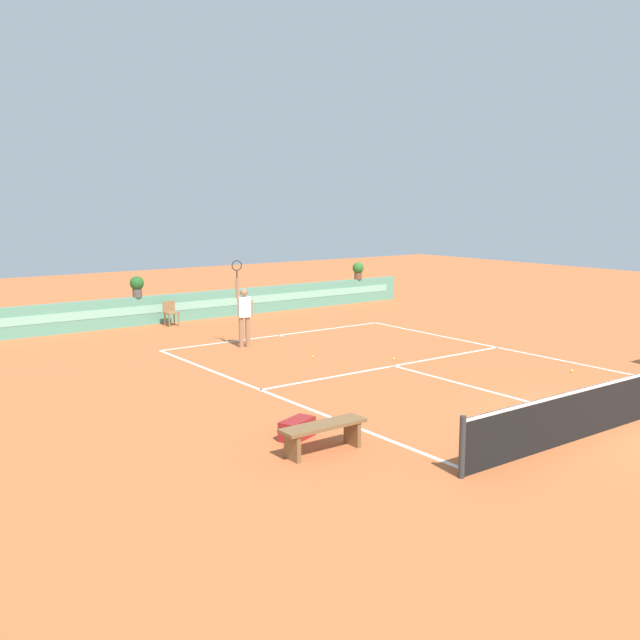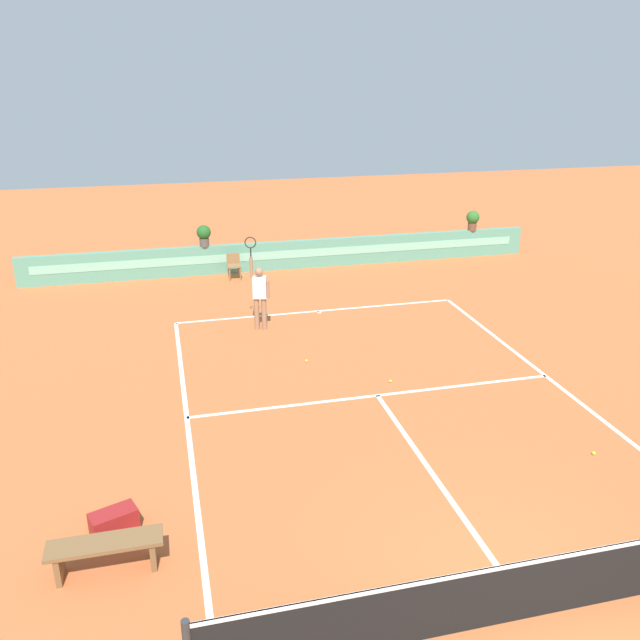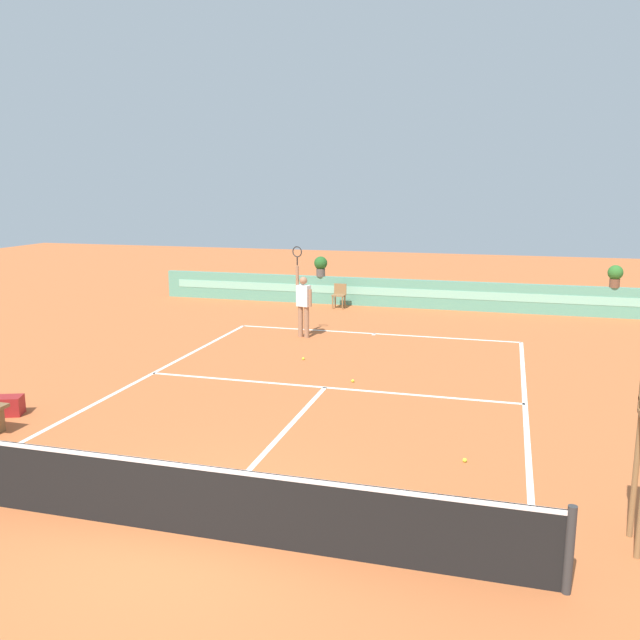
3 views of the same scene
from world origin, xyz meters
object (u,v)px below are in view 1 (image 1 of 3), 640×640
Objects in this scene: tennis_player at (244,312)px; ball_kid_chair at (171,312)px; tennis_ball_by_sideline at (572,371)px; potted_plant_left at (137,285)px; bench_courtside at (323,431)px; tennis_ball_near_baseline at (394,359)px; tennis_ball_mid_court at (313,357)px; gear_bag at (297,429)px; potted_plant_far_right at (358,270)px.

ball_kid_chair is at bearing 91.72° from tennis_player.
tennis_ball_by_sideline is 0.09× the size of potted_plant_left.
tennis_ball_near_baseline is (5.93, 4.73, -0.34)m from bench_courtside.
tennis_ball_mid_court is 6.79m from tennis_ball_by_sideline.
gear_bag is 0.97× the size of potted_plant_left.
potted_plant_left is at bearing 109.69° from tennis_ball_near_baseline.
potted_plant_left is at bearing 79.40° from gear_bag.
tennis_ball_mid_court is at bearing 51.70° from gear_bag.
tennis_player reaches higher than tennis_ball_near_baseline.
potted_plant_far_right and potted_plant_left have the same top height.
potted_plant_left is at bearing 140.42° from ball_kid_chair.
tennis_ball_near_baseline is (5.87, 3.86, -0.15)m from gear_bag.
potted_plant_left is (-1.03, 5.49, 0.36)m from tennis_player.
potted_plant_far_right is at bearing 47.04° from gear_bag.
tennis_player is at bearing -88.28° from ball_kid_chair.
bench_courtside is 23.53× the size of tennis_ball_by_sideline.
ball_kid_chair is 0.33× the size of tennis_player.
tennis_ball_mid_court is at bearing 136.39° from tennis_ball_near_baseline.
tennis_player is 38.01× the size of tennis_ball_by_sideline.
potted_plant_left is (-6.04, 13.19, 1.38)m from tennis_ball_by_sideline.
ball_kid_chair reaches higher than gear_bag.
bench_courtside reaches higher than tennis_ball_by_sideline.
tennis_ball_by_sideline is (8.59, 0.99, -0.34)m from bench_courtside.
tennis_ball_near_baseline is 0.09× the size of potted_plant_far_right.
ball_kid_chair is 4.80m from tennis_player.
tennis_ball_by_sideline is 0.09× the size of potted_plant_far_right.
potted_plant_left is (-9.90, 0.00, 0.00)m from potted_plant_far_right.
gear_bag is 0.97× the size of potted_plant_far_right.
potted_plant_left is (-0.89, 0.73, 0.93)m from ball_kid_chair.
potted_plant_left is at bearing 114.60° from tennis_ball_by_sideline.
tennis_player is 5.60m from potted_plant_left.
tennis_ball_near_baseline is 4.59m from tennis_ball_by_sideline.
tennis_ball_mid_court is 0.09× the size of potted_plant_far_right.
tennis_ball_near_baseline is at bearing 38.58° from bench_courtside.
potted_plant_left is (-3.38, 9.45, 1.38)m from tennis_ball_near_baseline.
tennis_player reaches higher than gear_bag.
bench_courtside is 18.90m from potted_plant_far_right.
potted_plant_far_right reaches higher than ball_kid_chair.
bench_courtside is 23.53× the size of tennis_ball_mid_court.
bench_courtside is 23.53× the size of tennis_ball_near_baseline.
potted_plant_far_right is at bearing 4.64° from ball_kid_chair.
tennis_player reaches higher than tennis_ball_mid_court.
bench_courtside is 0.62× the size of tennis_player.
potted_plant_far_right is at bearing 55.39° from tennis_ball_near_baseline.
tennis_ball_near_baseline and tennis_ball_mid_court have the same top height.
tennis_ball_mid_court is (0.88, -7.18, -0.44)m from ball_kid_chair.
potted_plant_far_right reaches higher than gear_bag.
potted_plant_far_right is at bearing 0.00° from potted_plant_left.
bench_courtside is at bearing -93.78° from gear_bag.
potted_plant_far_right reaches higher than tennis_ball_near_baseline.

